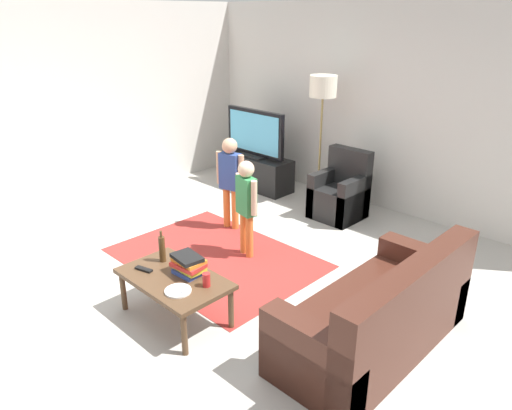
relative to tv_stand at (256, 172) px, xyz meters
name	(u,v)px	position (x,y,z in m)	size (l,w,h in m)	color
ground	(215,279)	(1.67, -2.30, -0.24)	(7.80, 7.80, 0.00)	#B2ADA3
wall_back	(382,108)	(1.67, 0.70, 1.11)	(6.00, 0.12, 2.70)	silver
wall_left	(63,109)	(-1.33, -2.30, 1.11)	(0.12, 6.00, 2.70)	silver
area_rug	(216,258)	(1.32, -1.99, -0.24)	(2.20, 1.60, 0.01)	#9E2D28
tv_stand	(256,172)	(0.00, 0.00, 0.00)	(1.20, 0.44, 0.50)	black
tv	(255,134)	(0.00, -0.02, 0.60)	(1.10, 0.28, 0.71)	black
couch	(382,319)	(3.45, -2.08, 0.05)	(0.80, 1.80, 0.86)	#472319
armchair	(341,195)	(1.61, -0.04, 0.05)	(0.60, 0.60, 0.90)	black
floor_lamp	(323,93)	(1.09, 0.15, 1.30)	(0.36, 0.36, 1.78)	#262626
child_near_tv	(230,175)	(0.84, -1.31, 0.45)	(0.38, 0.19, 1.16)	orange
child_center	(246,200)	(1.51, -1.69, 0.42)	(0.36, 0.18, 1.10)	orange
coffee_table	(174,282)	(1.92, -2.97, 0.13)	(1.00, 0.60, 0.42)	#513823
book_stack	(188,264)	(1.97, -2.85, 0.27)	(0.31, 0.23, 0.17)	#334CA5
bottle	(162,249)	(1.62, -2.87, 0.30)	(0.06, 0.06, 0.30)	#4C3319
tv_remote	(144,269)	(1.64, -3.09, 0.19)	(0.17, 0.05, 0.02)	black
soda_can	(206,280)	(2.24, -2.87, 0.24)	(0.07, 0.07, 0.12)	red
plate	(178,291)	(2.14, -3.09, 0.18)	(0.22, 0.22, 0.02)	white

